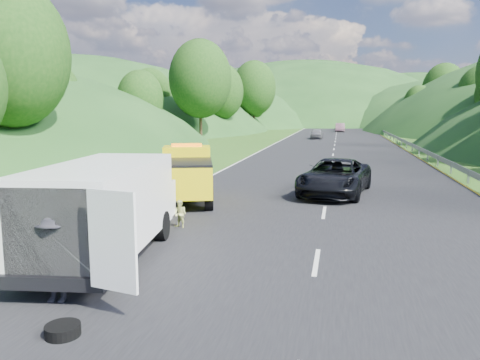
% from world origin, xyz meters
% --- Properties ---
extents(ground, '(320.00, 320.00, 0.00)m').
position_xyz_m(ground, '(0.00, 0.00, 0.00)').
color(ground, '#38661E').
rests_on(ground, ground).
extents(road_surface, '(14.00, 200.00, 0.02)m').
position_xyz_m(road_surface, '(3.00, 40.00, 0.01)').
color(road_surface, black).
rests_on(road_surface, ground).
extents(guardrail, '(0.06, 140.00, 1.52)m').
position_xyz_m(guardrail, '(10.30, 52.50, 0.00)').
color(guardrail, gray).
rests_on(guardrail, ground).
extents(tree_line_left, '(14.00, 140.00, 14.00)m').
position_xyz_m(tree_line_left, '(-19.00, 60.00, 0.00)').
color(tree_line_left, '#2D5218').
rests_on(tree_line_left, ground).
extents(tree_line_right, '(14.00, 140.00, 14.00)m').
position_xyz_m(tree_line_right, '(23.00, 60.00, 0.00)').
color(tree_line_right, '#2D5218').
rests_on(tree_line_right, ground).
extents(hills_backdrop, '(201.00, 288.60, 44.00)m').
position_xyz_m(hills_backdrop, '(6.50, 134.70, 0.00)').
color(hills_backdrop, '#2D5B23').
rests_on(hills_backdrop, ground).
extents(tow_truck, '(3.59, 5.97, 2.42)m').
position_xyz_m(tow_truck, '(-2.87, 5.19, 1.18)').
color(tow_truck, black).
rests_on(tow_truck, ground).
extents(white_van, '(3.96, 7.46, 2.54)m').
position_xyz_m(white_van, '(-2.43, -2.77, 1.43)').
color(white_van, black).
rests_on(white_van, ground).
extents(woman, '(0.60, 0.74, 1.80)m').
position_xyz_m(woman, '(-3.10, 1.90, 0.00)').
color(woman, white).
rests_on(woman, ground).
extents(child, '(0.53, 0.47, 0.93)m').
position_xyz_m(child, '(-1.58, 0.65, 0.00)').
color(child, '#C5CA6B').
rests_on(child, ground).
extents(worker, '(1.27, 0.83, 1.85)m').
position_xyz_m(worker, '(-2.04, -5.63, 0.00)').
color(worker, black).
rests_on(worker, ground).
extents(suitcase, '(0.34, 0.21, 0.53)m').
position_xyz_m(suitcase, '(-3.99, 0.30, 0.26)').
color(suitcase, '#555240').
rests_on(suitcase, ground).
extents(spare_tire, '(0.61, 0.61, 0.20)m').
position_xyz_m(spare_tire, '(-1.09, -6.93, 0.00)').
color(spare_tire, black).
rests_on(spare_tire, ground).
extents(passing_suv, '(3.69, 6.26, 1.63)m').
position_xyz_m(passing_suv, '(3.35, 8.11, 0.00)').
color(passing_suv, black).
rests_on(passing_suv, ground).
extents(dist_car_a, '(1.60, 3.98, 1.36)m').
position_xyz_m(dist_car_a, '(0.45, 51.31, 0.00)').
color(dist_car_a, '#525358').
rests_on(dist_car_a, ground).
extents(dist_car_b, '(1.65, 4.74, 1.56)m').
position_xyz_m(dist_car_b, '(3.58, 73.61, 0.00)').
color(dist_car_b, '#63424F').
rests_on(dist_car_b, ground).
extents(dist_car_c, '(1.78, 4.39, 1.27)m').
position_xyz_m(dist_car_c, '(3.65, 82.24, 0.00)').
color(dist_car_c, '#A3515A').
rests_on(dist_car_c, ground).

